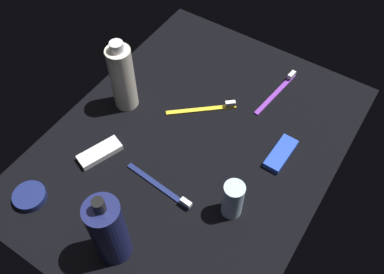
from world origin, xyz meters
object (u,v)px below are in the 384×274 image
at_px(toothbrush_purple, 278,90).
at_px(lotion_bottle, 109,231).
at_px(toothbrush_navy, 164,188).
at_px(toothbrush_yellow, 205,108).
at_px(snack_bar_white, 100,153).
at_px(snack_bar_blue, 281,154).
at_px(cream_tin_left, 30,196).
at_px(deodorant_stick, 233,200).
at_px(bodywash_bottle, 122,77).

bearing_deg(toothbrush_purple, lotion_bottle, -8.34).
distance_m(lotion_bottle, toothbrush_purple, 0.58).
relative_size(toothbrush_navy, toothbrush_yellow, 1.25).
bearing_deg(toothbrush_yellow, toothbrush_purple, 140.88).
distance_m(lotion_bottle, toothbrush_yellow, 0.42).
bearing_deg(snack_bar_white, lotion_bottle, 68.07).
height_order(snack_bar_white, snack_bar_blue, same).
bearing_deg(cream_tin_left, lotion_bottle, 92.88).
bearing_deg(lotion_bottle, deodorant_stick, 143.07).
relative_size(deodorant_stick, cream_tin_left, 1.38).
height_order(bodywash_bottle, cream_tin_left, bodywash_bottle).
bearing_deg(bodywash_bottle, toothbrush_yellow, 116.35).
relative_size(lotion_bottle, cream_tin_left, 2.86).
relative_size(toothbrush_yellow, cream_tin_left, 2.01).
bearing_deg(toothbrush_yellow, toothbrush_navy, 10.49).
height_order(toothbrush_purple, toothbrush_yellow, same).
xyz_separation_m(lotion_bottle, toothbrush_navy, (-0.17, 0.00, -0.08)).
distance_m(toothbrush_purple, snack_bar_blue, 0.20).
height_order(bodywash_bottle, snack_bar_white, bodywash_bottle).
bearing_deg(toothbrush_navy, toothbrush_purple, 168.63).
xyz_separation_m(bodywash_bottle, snack_bar_blue, (-0.07, 0.41, -0.08)).
bearing_deg(snack_bar_blue, bodywash_bottle, -78.33).
xyz_separation_m(toothbrush_navy, snack_bar_white, (0.00, -0.18, 0.00)).
distance_m(bodywash_bottle, toothbrush_yellow, 0.22).
height_order(toothbrush_yellow, snack_bar_blue, toothbrush_yellow).
distance_m(bodywash_bottle, toothbrush_purple, 0.41).
height_order(toothbrush_purple, snack_bar_blue, toothbrush_purple).
bearing_deg(toothbrush_yellow, snack_bar_white, -28.08).
relative_size(deodorant_stick, snack_bar_blue, 0.95).
bearing_deg(lotion_bottle, toothbrush_navy, 179.26).
bearing_deg(lotion_bottle, toothbrush_yellow, -173.95).
xyz_separation_m(bodywash_bottle, cream_tin_left, (0.33, -0.00, -0.08)).
height_order(lotion_bottle, bodywash_bottle, lotion_bottle).
distance_m(toothbrush_yellow, cream_tin_left, 0.46).
relative_size(bodywash_bottle, cream_tin_left, 2.79).
bearing_deg(lotion_bottle, cream_tin_left, -87.12).
bearing_deg(snack_bar_white, cream_tin_left, 3.49).
height_order(snack_bar_white, cream_tin_left, cream_tin_left).
xyz_separation_m(deodorant_stick, snack_bar_white, (0.04, -0.33, -0.04)).
bearing_deg(snack_bar_white, toothbrush_yellow, 172.00).
relative_size(deodorant_stick, toothbrush_purple, 0.55).
bearing_deg(snack_bar_white, bodywash_bottle, -143.37).
bearing_deg(toothbrush_purple, bodywash_bottle, -51.45).
bearing_deg(deodorant_stick, toothbrush_purple, -169.31).
xyz_separation_m(bodywash_bottle, deodorant_stick, (0.12, 0.38, -0.04)).
bearing_deg(toothbrush_yellow, bodywash_bottle, -63.65).
distance_m(bodywash_bottle, snack_bar_white, 0.19).
relative_size(lotion_bottle, toothbrush_yellow, 1.42).
xyz_separation_m(toothbrush_purple, toothbrush_navy, (0.41, -0.08, 0.00)).
distance_m(deodorant_stick, cream_tin_left, 0.44).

